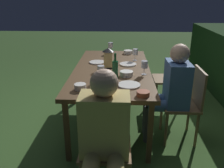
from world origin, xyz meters
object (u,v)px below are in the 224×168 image
Objects in this scene: lantern_centerpiece at (108,57)px; wine_glass_d at (110,46)px; wine_glass_c at (135,52)px; plate_d at (128,64)px; wine_glass_a at (101,70)px; person_in_blue at (171,89)px; dining_table at (112,72)px; bowl_dip at (128,52)px; wine_glass_b at (144,65)px; chair_side_right_a at (172,76)px; plate_c at (103,92)px; plate_a at (97,62)px; bowl_olives at (143,93)px; plate_b at (129,85)px; bowl_salad at (80,87)px; chair_head_far at (106,139)px; chair_side_right_b at (187,101)px; person_in_mustard at (104,136)px; bowl_bread at (126,73)px; green_bottle_on_table at (115,69)px.

lantern_centerpiece is 1.57× the size of wine_glass_d.
plate_d is at bearing -24.49° from wine_glass_c.
plate_d is at bearing 153.19° from wine_glass_a.
person_in_blue is 1.51m from wine_glass_d.
bowl_dip reaches higher than dining_table.
chair_side_right_a is at bearing 144.80° from wine_glass_b.
plate_c is at bearing -3.65° from dining_table.
wine_glass_b is 1.18m from wine_glass_d.
chair_side_right_a is at bearing 117.02° from dining_table.
bowl_olives is at bearing 25.92° from plate_a.
plate_b is 2.00× the size of bowl_salad.
chair_side_right_b is at bearing 132.18° from chair_head_far.
lantern_centerpiece is 0.85m from plate_c.
person_in_mustard reaches higher than plate_d.
wine_glass_a is 1.31m from wine_glass_d.
bowl_dip is (-1.11, 0.04, -0.00)m from bowl_bread.
wine_glass_c is 0.71× the size of plate_c.
wine_glass_a is at bearing -1.94° from wine_glass_d.
green_bottle_on_table is at bearing -45.09° from chair_side_right_a.
wine_glass_c reaches higher than bowl_bread.
person_in_blue is at bearing -90.00° from chair_side_right_b.
chair_side_right_a is 0.76× the size of person_in_blue.
bowl_bread is (1.15, 0.24, -0.09)m from wine_glass_d.
wine_glass_a is 1.39× the size of bowl_salad.
chair_head_far is 0.71m from plate_b.
wine_glass_d is at bearing 171.74° from bowl_salad.
bowl_olives is at bearing -38.95° from person_in_blue.
wine_glass_d is at bearing 178.06° from wine_glass_a.
wine_glass_a is (0.01, -0.79, 0.21)m from person_in_blue.
wine_glass_a is at bearing -6.62° from lantern_centerpiece.
wine_glass_d is 0.76× the size of plate_a.
wine_glass_b is at bearing 9.06° from bowl_dip.
bowl_dip is at bearing -152.69° from chair_side_right_b.
lantern_centerpiece reaches higher than wine_glass_a.
dining_table is at bearing 64.24° from lantern_centerpiece.
plate_b is at bearing 18.51° from dining_table.
bowl_salad is at bearing -8.26° from wine_glass_d.
chair_side_right_b is at bearing 104.15° from bowl_salad.
wine_glass_c is at bearing 163.11° from plate_c.
chair_side_right_b is 1.45m from bowl_dip.
person_in_mustard is 8.28× the size of bowl_dip.
bowl_salad is (-0.70, -0.29, 0.13)m from person_in_mustard.
wine_glass_d is (-1.09, -0.46, 0.00)m from wine_glass_b.
chair_head_far is 5.15× the size of wine_glass_b.
chair_side_right_a is 3.00× the size of green_bottle_on_table.
wine_glass_d reaches higher than bowl_bread.
bowl_dip is at bearing 161.55° from bowl_salad.
person_in_mustard reaches higher than plate_c.
person_in_mustard is 1.08m from green_bottle_on_table.
wine_glass_d is at bearing -178.48° from person_in_mustard.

